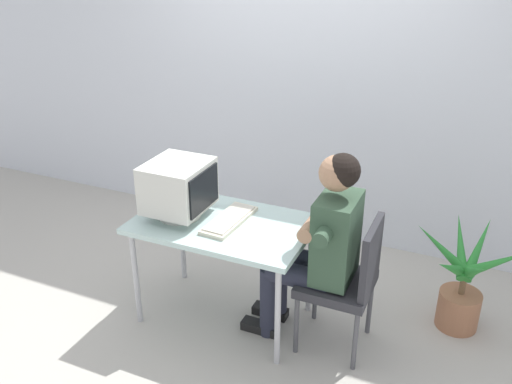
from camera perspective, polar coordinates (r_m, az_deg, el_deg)
ground_plane at (r=3.83m, az=-3.19°, el=-12.61°), size 12.00×12.00×0.00m
wall_back at (r=4.32m, az=8.69°, el=13.53°), size 8.00×0.10×3.00m
desk at (r=3.47m, az=-3.44°, el=-3.98°), size 1.11×0.69×0.72m
crt_monitor at (r=3.45m, az=-8.04°, el=0.55°), size 0.37×0.40×0.36m
keyboard at (r=3.44m, az=-2.80°, el=-2.90°), size 0.20×0.47×0.03m
office_chair at (r=3.34m, az=9.48°, el=-8.77°), size 0.42×0.42×0.88m
person_seated at (r=3.27m, az=6.59°, el=-5.17°), size 0.67×0.54×1.27m
potted_plant at (r=3.79m, az=20.66°, el=-8.98°), size 0.72×0.71×0.72m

